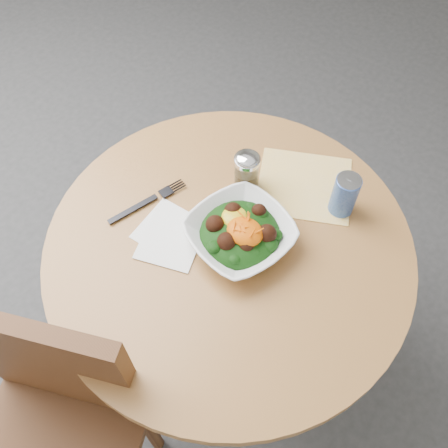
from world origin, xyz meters
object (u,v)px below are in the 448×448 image
at_px(chair, 55,426).
at_px(spice_shaker, 247,171).
at_px(beverage_can, 345,195).
at_px(salad_bowl, 240,233).

relative_size(chair, spice_shaker, 7.76).
bearing_deg(beverage_can, salad_bowl, -124.80).
height_order(spice_shaker, beverage_can, same).
bearing_deg(spice_shaker, chair, -95.32).
height_order(chair, salad_bowl, chair).
xyz_separation_m(salad_bowl, beverage_can, (0.16, 0.22, 0.03)).
distance_m(spice_shaker, beverage_can, 0.25).
relative_size(salad_bowl, beverage_can, 2.46).
bearing_deg(spice_shaker, salad_bowl, -61.25).
distance_m(chair, spice_shaker, 0.78).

